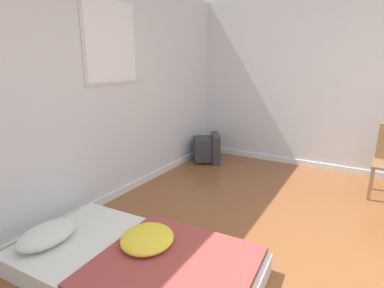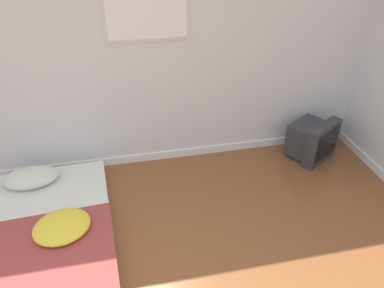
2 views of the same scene
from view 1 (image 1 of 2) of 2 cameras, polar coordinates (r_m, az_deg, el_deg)
The scene contains 4 objects.
wall_back at distance 3.20m, azimuth -23.43°, elevation 8.33°, with size 8.40×0.08×2.60m.
wall_right at distance 4.91m, azimuth 32.03°, elevation 9.17°, with size 0.08×7.67×2.60m.
mattress_bed at distance 2.54m, azimuth -11.01°, elevation -21.10°, with size 1.14×1.97×0.31m.
crt_tv at distance 5.04m, azimuth 3.08°, elevation -0.84°, with size 0.61×0.59×0.46m.
Camera 1 is at (-1.87, 0.10, 1.60)m, focal length 28.00 mm.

